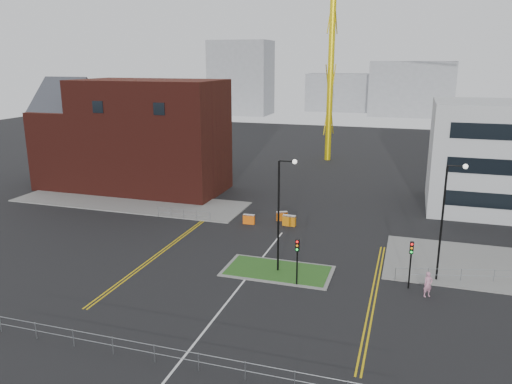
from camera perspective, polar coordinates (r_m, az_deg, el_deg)
ground at (r=34.08m, az=-4.46°, el=-13.83°), size 200.00×200.00×0.00m
pavement_left at (r=60.97m, az=-14.27°, el=-1.09°), size 28.00×8.00×0.12m
island_kerb at (r=40.31m, az=2.51°, el=-9.00°), size 8.60×4.60×0.08m
grass_island at (r=40.30m, az=2.51°, el=-8.98°), size 8.00×4.00×0.12m
brick_building at (r=66.10m, az=-14.13°, el=6.17°), size 24.20×10.07×14.24m
streetlamp_island at (r=38.40m, az=2.91°, el=-1.69°), size 1.46×0.36×9.18m
streetlamp_right_near at (r=39.29m, az=20.88°, el=-2.29°), size 1.46×0.36×9.18m
traffic_light_island at (r=37.08m, az=4.74°, el=-6.99°), size 0.28×0.33×3.65m
traffic_light_right at (r=38.19m, az=17.30°, el=-6.98°), size 0.28×0.33×3.65m
railing_front at (r=29.00m, az=-9.14°, el=-17.79°), size 24.05×0.05×1.10m
railing_left at (r=53.19m, az=-8.27°, el=-2.34°), size 6.05×0.05×1.10m
centre_line at (r=35.72m, az=-3.24°, el=-12.37°), size 0.15×30.00×0.01m
yellow_left_a at (r=45.83m, az=-10.30°, el=-6.26°), size 0.12×24.00×0.01m
yellow_left_b at (r=45.70m, az=-9.96°, el=-6.31°), size 0.12×24.00×0.01m
yellow_right_a at (r=37.44m, az=13.05°, el=-11.41°), size 0.12×20.00×0.01m
yellow_right_b at (r=37.43m, az=13.52°, el=-11.46°), size 0.12×20.00×0.01m
skyline_a at (r=156.43m, az=-1.72°, el=12.91°), size 18.00×12.00×22.00m
skyline_b at (r=157.86m, az=17.33°, el=11.19°), size 24.00×12.00×16.00m
skyline_d at (r=169.07m, az=11.11°, el=11.09°), size 30.00×12.00×12.00m
pedestrian at (r=37.97m, az=19.06°, el=-9.95°), size 0.81×0.74×1.86m
barrier_left at (r=51.25m, az=-0.82°, el=-3.08°), size 1.22×0.48×1.00m
barrier_mid at (r=50.77m, az=3.81°, el=-3.22°), size 1.36×0.54×1.12m
barrier_right at (r=52.39m, az=2.98°, el=-2.72°), size 1.21×0.84×0.97m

